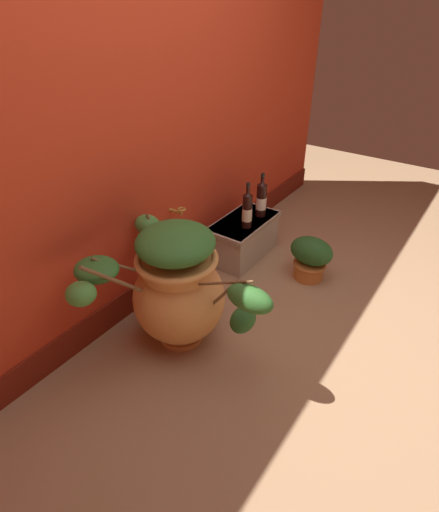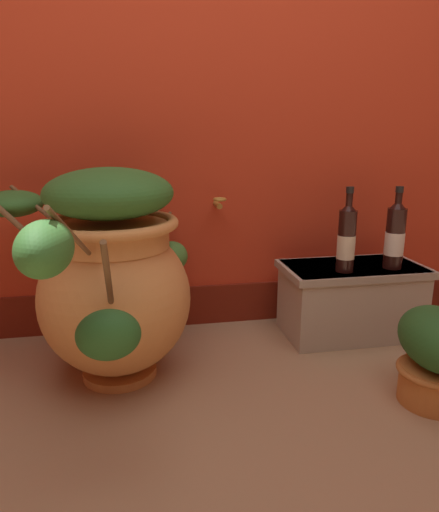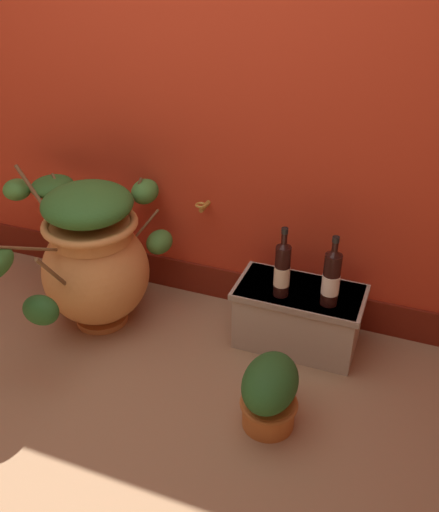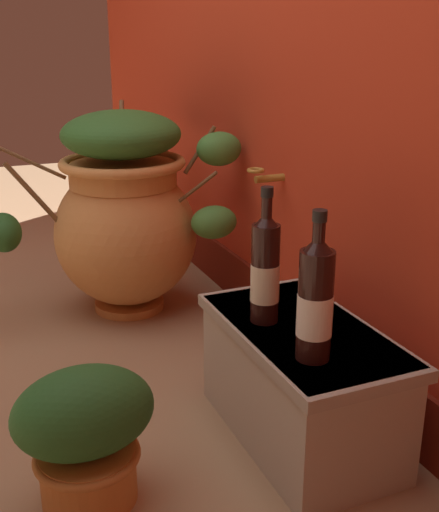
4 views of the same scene
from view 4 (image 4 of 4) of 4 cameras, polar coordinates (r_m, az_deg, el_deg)
terracotta_urn at (r=2.35m, az=-8.63°, el=4.17°), size 0.87×1.05×0.75m
stone_ledge at (r=1.64m, az=7.34°, el=-10.90°), size 0.60×0.32×0.31m
wine_bottle_left at (r=1.55m, az=4.15°, el=-1.09°), size 0.07×0.07×0.34m
wine_bottle_middle at (r=1.37m, az=8.65°, el=-3.87°), size 0.08×0.08×0.34m
potted_shrub at (r=1.45m, az=-12.03°, el=-15.33°), size 0.24×0.31×0.32m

